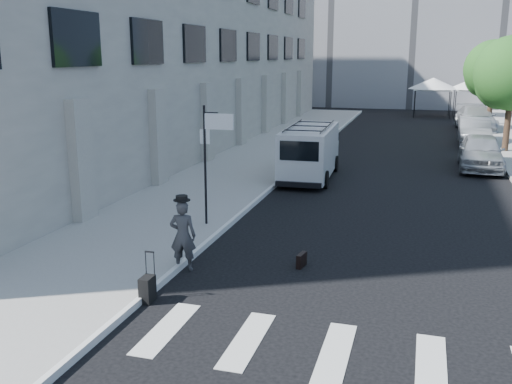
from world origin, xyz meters
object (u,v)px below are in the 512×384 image
Objects in this scene: parked_car_c at (476,118)px; briefcase at (302,260)px; businessman at (183,236)px; parked_car_b at (474,131)px; parked_car_a at (481,152)px; cargo_van at (310,152)px; suitcase at (147,289)px.

briefcase is at bearing -105.46° from parked_car_c.
briefcase is 0.08× the size of parked_car_c.
parked_car_b is (8.15, 22.95, -0.09)m from businessman.
parked_car_a is (7.88, 15.25, -0.07)m from businessman.
parked_car_c is (0.82, 14.32, 0.04)m from parked_car_a.
parked_car_b is (0.27, 7.70, -0.02)m from parked_car_a.
businessman is 0.37× the size of parked_car_a.
cargo_van is (-1.83, 10.30, 0.94)m from briefcase.
parked_car_a is at bearing 64.88° from suitcase.
suitcase is at bearing -123.82° from briefcase.
parked_car_a is at bearing -126.44° from businessman.
suitcase is 0.23× the size of parked_car_b.
parked_car_b is at bearing 55.73° from cargo_van.
parked_car_b is 0.82× the size of parked_car_c.
parked_car_a is 0.81× the size of parked_car_c.
parked_car_a is 0.99× the size of parked_car_b.
briefcase is 22.63m from parked_car_b.
parked_car_b is at bearing -98.28° from parked_car_c.
cargo_van reaches higher than suitcase.
cargo_van is 0.99× the size of parked_car_c.
businessman is at bearing 89.58° from suitcase.
suitcase is at bearing -107.21° from parked_car_b.
cargo_van is at bearing -148.95° from parked_car_a.
briefcase is at bearing -108.34° from parked_car_a.
briefcase is 15.18m from parked_car_a.
briefcase is 29.20m from parked_car_c.
suitcase is at bearing -95.86° from cargo_van.
businessman is 17.17m from parked_car_a.
suitcase reaches higher than briefcase.
suitcase is 26.15m from parked_car_b.
parked_car_a reaches higher than suitcase.
suitcase is 0.23× the size of parked_car_a.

